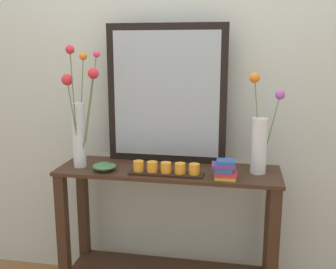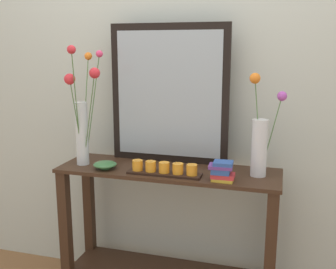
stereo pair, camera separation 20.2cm
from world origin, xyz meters
name	(u,v)px [view 1 (the left image)]	position (x,y,z in m)	size (l,w,h in m)	color
wall_back	(177,69)	(0.00, 0.30, 1.35)	(6.40, 0.08, 2.70)	beige
console_table	(168,226)	(0.00, 0.00, 0.49)	(1.21, 0.37, 0.82)	#382316
mirror_leaning	(166,94)	(-0.04, 0.15, 1.22)	(0.68, 0.03, 0.78)	black
tall_vase_left	(79,118)	(-0.48, -0.05, 1.10)	(0.19, 0.29, 0.66)	silver
vase_right	(260,138)	(0.48, 0.02, 1.01)	(0.19, 0.12, 0.53)	silver
candle_tray	(166,170)	(0.01, -0.10, 0.85)	(0.39, 0.09, 0.07)	black
decorative_bowl	(104,166)	(-0.33, -0.09, 0.85)	(0.13, 0.13, 0.04)	#38703D
book_stack	(225,170)	(0.31, -0.12, 0.87)	(0.13, 0.09, 0.10)	gold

